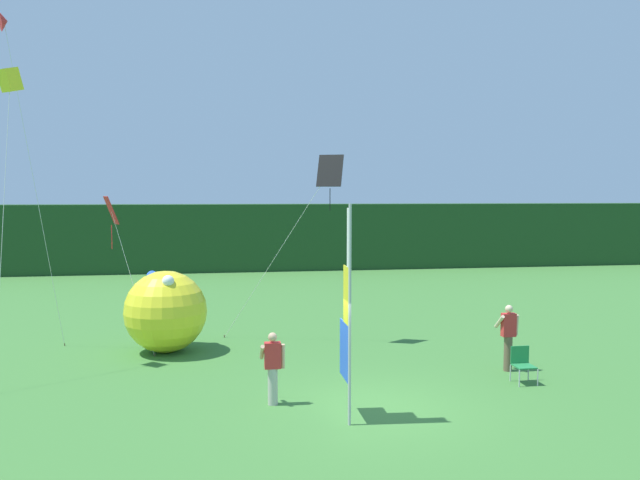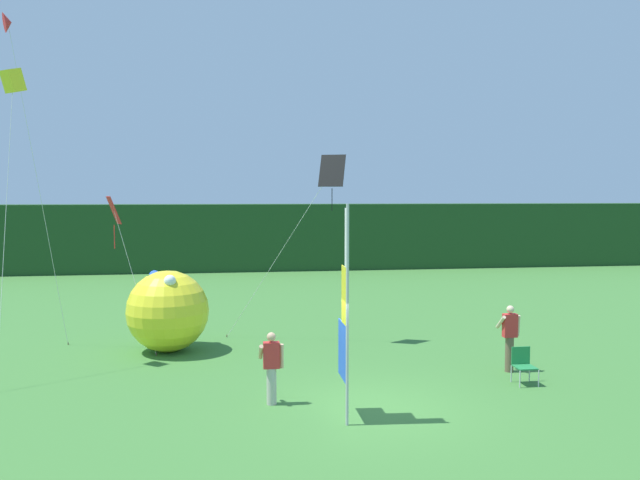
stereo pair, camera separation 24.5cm
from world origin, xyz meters
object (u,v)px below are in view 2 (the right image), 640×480
object	(u,v)px
person_near_banner	(510,336)
kite_red_diamond_2	(115,216)
folding_chair	(523,363)
kite_black_diamond_3	(329,176)
inflatable_balloon	(168,311)
banner_flag	(345,318)
person_mid_field	(271,366)
kite_yellow_box_0	(13,83)
kite_red_delta_1	(9,27)

from	to	relation	value
person_near_banner	kite_red_diamond_2	bearing A→B (deg)	160.65
folding_chair	kite_black_diamond_3	size ratio (longest dim) A/B	0.15
person_near_banner	inflatable_balloon	bearing A→B (deg)	159.06
folding_chair	kite_red_diamond_2	xyz separation A→B (m)	(-10.50, 4.76, 3.54)
banner_flag	person_mid_field	xyz separation A→B (m)	(-1.43, 1.21, -1.29)
banner_flag	person_near_banner	size ratio (longest dim) A/B	2.55
kite_yellow_box_0	kite_black_diamond_3	bearing A→B (deg)	10.17
folding_chair	person_mid_field	bearing A→B (deg)	-173.76
folding_chair	kite_red_delta_1	size ratio (longest dim) A/B	0.09
banner_flag	kite_red_diamond_2	distance (m)	8.94
banner_flag	person_near_banner	world-z (taller)	banner_flag
banner_flag	inflatable_balloon	xyz separation A→B (m)	(-4.17, 6.42, -0.94)
person_mid_field	kite_red_delta_1	world-z (taller)	kite_red_delta_1
folding_chair	kite_yellow_box_0	world-z (taller)	kite_yellow_box_0
banner_flag	folding_chair	xyz separation A→B (m)	(4.84, 1.90, -1.64)
person_mid_field	inflatable_balloon	world-z (taller)	inflatable_balloon
person_near_banner	kite_black_diamond_3	size ratio (longest dim) A/B	0.30
kite_red_diamond_2	kite_black_diamond_3	bearing A→B (deg)	1.32
banner_flag	inflatable_balloon	distance (m)	7.72
banner_flag	kite_red_diamond_2	world-z (taller)	kite_red_diamond_2
kite_yellow_box_0	kite_red_delta_1	size ratio (longest dim) A/B	0.81
folding_chair	kite_red_delta_1	distance (m)	16.99
banner_flag	kite_red_diamond_2	xyz separation A→B (m)	(-5.66, 6.66, 1.89)
banner_flag	kite_red_delta_1	world-z (taller)	kite_red_delta_1
person_near_banner	kite_red_delta_1	world-z (taller)	kite_red_delta_1
folding_chair	kite_red_delta_1	bearing A→B (deg)	158.74
person_near_banner	kite_red_diamond_2	distance (m)	11.67
banner_flag	kite_black_diamond_3	xyz separation A→B (m)	(0.73, 6.80, 3.08)
person_mid_field	kite_yellow_box_0	size ratio (longest dim) A/B	0.20
person_near_banner	kite_yellow_box_0	xyz separation A→B (m)	(-12.89, 2.32, 6.67)
person_mid_field	kite_red_delta_1	xyz separation A→B (m)	(-7.16, 5.91, 8.65)
banner_flag	person_near_banner	distance (m)	5.88
person_mid_field	inflatable_balloon	distance (m)	5.89
banner_flag	kite_red_diamond_2	size ratio (longest dim) A/B	0.97
kite_red_delta_1	kite_red_diamond_2	xyz separation A→B (m)	(2.93, -0.47, -5.47)
banner_flag	folding_chair	size ratio (longest dim) A/B	5.06
kite_red_delta_1	kite_black_diamond_3	bearing A→B (deg)	-1.98
person_near_banner	folding_chair	distance (m)	1.12
person_mid_field	kite_red_diamond_2	xyz separation A→B (m)	(-4.23, 5.44, 3.18)
inflatable_balloon	kite_red_diamond_2	world-z (taller)	kite_red_diamond_2
person_near_banner	kite_red_diamond_2	xyz separation A→B (m)	(-10.62, 3.73, 3.10)
inflatable_balloon	kite_yellow_box_0	bearing A→B (deg)	-162.69
person_near_banner	kite_yellow_box_0	bearing A→B (deg)	169.79
folding_chair	kite_black_diamond_3	world-z (taller)	kite_black_diamond_3
person_mid_field	folding_chair	bearing A→B (deg)	6.24
folding_chair	kite_yellow_box_0	bearing A→B (deg)	165.32
kite_red_delta_1	kite_yellow_box_0	bearing A→B (deg)	-70.83
person_mid_field	inflatable_balloon	bearing A→B (deg)	117.76
kite_yellow_box_0	kite_red_delta_1	world-z (taller)	kite_red_delta_1
folding_chair	kite_red_delta_1	world-z (taller)	kite_red_delta_1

